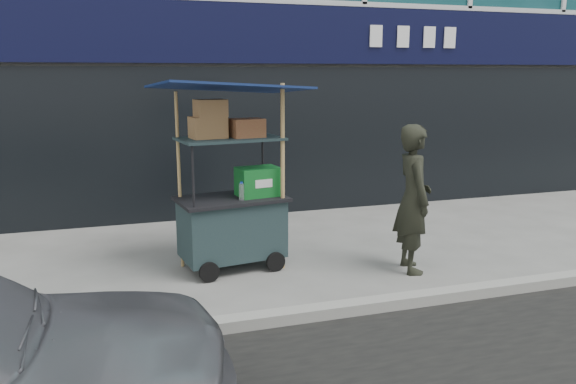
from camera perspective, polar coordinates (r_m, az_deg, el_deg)
name	(u,v)px	position (r m, az deg, el deg)	size (l,w,h in m)	color
ground	(337,307)	(5.79, 5.01, -11.52)	(80.00, 80.00, 0.00)	slate
curb	(345,309)	(5.59, 5.82, -11.72)	(80.00, 0.18, 0.12)	gray
vendor_cart	(233,204)	(6.67, -5.63, -1.21)	(1.81, 1.40, 2.24)	#1C2C30
vendor_man	(413,199)	(6.69, 12.60, -0.68)	(0.63, 0.42, 1.74)	black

